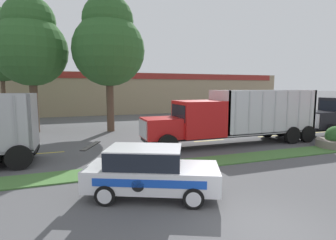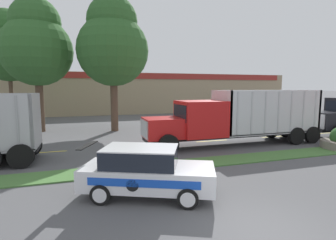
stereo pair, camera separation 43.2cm
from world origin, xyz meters
name	(u,v)px [view 1 (the left image)]	position (x,y,z in m)	size (l,w,h in m)	color
ground_plane	(269,233)	(0.00, 0.00, 0.00)	(600.00, 600.00, 0.00)	#515154
grass_verge	(178,165)	(0.00, 6.31, 0.03)	(120.00, 1.61, 0.06)	#477538
centre_line_3	(42,153)	(-6.49, 11.11, 0.00)	(2.40, 0.14, 0.01)	yellow
centre_line_4	(135,146)	(-1.09, 11.11, 0.00)	(2.40, 0.14, 0.01)	yellow
centre_line_5	(209,141)	(4.31, 11.11, 0.00)	(2.40, 0.14, 0.01)	yellow
centre_line_6	(271,136)	(9.71, 11.11, 0.00)	(2.40, 0.14, 0.01)	yellow
centre_line_7	(322,132)	(15.11, 11.11, 0.00)	(2.40, 0.14, 0.01)	yellow
dump_truck_mid	(219,121)	(4.16, 9.58, 1.61)	(11.94, 2.74, 3.57)	black
rally_car	(150,171)	(-2.25, 3.29, 0.88)	(4.83, 3.48, 1.75)	white
stone_planter	(336,140)	(10.65, 6.48, 0.47)	(2.22, 2.22, 1.37)	slate
store_building_backdrop	(141,93)	(5.85, 37.10, 2.92)	(43.41, 12.10, 5.84)	#9E896B
tree_behind_left	(31,43)	(-7.76, 19.23, 7.31)	(5.75, 5.75, 11.07)	brown
tree_behind_centre	(109,43)	(-1.72, 17.70, 7.43)	(5.98, 5.98, 11.34)	brown
tree_behind_right	(0,46)	(-11.09, 24.57, 7.69)	(5.57, 5.57, 11.32)	brown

